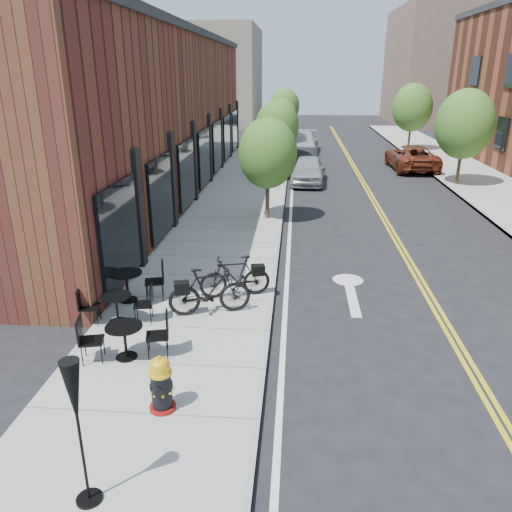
{
  "coord_description": "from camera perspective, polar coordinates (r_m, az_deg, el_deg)",
  "views": [
    {
      "loc": [
        0.47,
        -9.7,
        5.47
      ],
      "look_at": [
        -0.5,
        2.31,
        1.0
      ],
      "focal_mm": 35.0,
      "sensor_mm": 36.0,
      "label": 1
    }
  ],
  "objects": [
    {
      "name": "fire_hydrant",
      "position": [
        8.67,
        -10.8,
        -14.22
      ],
      "size": [
        0.57,
        0.57,
        1.01
      ],
      "rotation": [
        0.0,
        0.0,
        0.38
      ],
      "color": "maroon",
      "rests_on": "sidewalk_near"
    },
    {
      "name": "bistro_set_b",
      "position": [
        11.67,
        -15.65,
        -5.38
      ],
      "size": [
        1.63,
        0.8,
        0.86
      ],
      "rotation": [
        0.0,
        0.0,
        0.18
      ],
      "color": "black",
      "rests_on": "sidewalk_near"
    },
    {
      "name": "bistro_set_c",
      "position": [
        12.66,
        -14.55,
        -2.94
      ],
      "size": [
        1.84,
        0.94,
        0.97
      ],
      "rotation": [
        0.0,
        0.0,
        0.25
      ],
      "color": "black",
      "rests_on": "sidewalk_near"
    },
    {
      "name": "tree_near_b",
      "position": [
        26.86,
        2.39,
        14.44
      ],
      "size": [
        2.3,
        2.3,
        3.98
      ],
      "color": "#382B1E",
      "rests_on": "sidewalk_near"
    },
    {
      "name": "patio_umbrella",
      "position": [
        6.73,
        -19.97,
        -15.56
      ],
      "size": [
        0.35,
        0.35,
        2.14
      ],
      "color": "black",
      "rests_on": "sidewalk_near"
    },
    {
      "name": "tree_far_b",
      "position": [
        27.07,
        22.76,
        13.72
      ],
      "size": [
        2.8,
        2.8,
        4.62
      ],
      "color": "#382B1E",
      "rests_on": "sidewalk_far"
    },
    {
      "name": "sidewalk_near",
      "position": [
        20.58,
        -2.45,
        5.09
      ],
      "size": [
        4.0,
        70.0,
        0.12
      ],
      "primitive_type": "cube",
      "color": "#9E9B93",
      "rests_on": "ground"
    },
    {
      "name": "parked_car_far",
      "position": [
        31.28,
        17.34,
        10.7
      ],
      "size": [
        2.53,
        5.22,
        1.43
      ],
      "primitive_type": "imported",
      "rotation": [
        0.0,
        0.0,
        3.17
      ],
      "color": "maroon",
      "rests_on": "ground"
    },
    {
      "name": "bicycle_right",
      "position": [
        11.62,
        -5.32,
        -3.99
      ],
      "size": [
        1.99,
        1.05,
        1.15
      ],
      "primitive_type": "imported",
      "rotation": [
        0.0,
        0.0,
        1.85
      ],
      "color": "black",
      "rests_on": "sidewalk_near"
    },
    {
      "name": "tree_far_c",
      "position": [
        38.64,
        17.44,
        15.88
      ],
      "size": [
        2.8,
        2.8,
        4.62
      ],
      "color": "#382B1E",
      "rests_on": "sidewalk_far"
    },
    {
      "name": "parked_car_a",
      "position": [
        26.25,
        5.95,
        9.77
      ],
      "size": [
        1.88,
        4.19,
        1.4
      ],
      "primitive_type": "imported",
      "rotation": [
        0.0,
        0.0,
        -0.06
      ],
      "color": "#9C9FA4",
      "rests_on": "ground"
    },
    {
      "name": "tree_near_c",
      "position": [
        34.84,
        2.95,
        15.48
      ],
      "size": [
        2.1,
        2.1,
        3.67
      ],
      "color": "#382B1E",
      "rests_on": "sidewalk_near"
    },
    {
      "name": "bg_building_left",
      "position": [
        58.32,
        -3.97,
        19.84
      ],
      "size": [
        8.0,
        14.0,
        10.0
      ],
      "primitive_type": "cube",
      "color": "#726656",
      "rests_on": "ground"
    },
    {
      "name": "building_near",
      "position": [
        24.78,
        -12.17,
        15.36
      ],
      "size": [
        5.0,
        28.0,
        7.0
      ],
      "primitive_type": "cube",
      "color": "#4B1D18",
      "rests_on": "ground"
    },
    {
      "name": "tree_near_d",
      "position": [
        42.8,
        3.32,
        16.72
      ],
      "size": [
        2.4,
        2.4,
        4.11
      ],
      "color": "#382B1E",
      "rests_on": "sidewalk_near"
    },
    {
      "name": "tree_near_a",
      "position": [
        18.95,
        1.36,
        11.65
      ],
      "size": [
        2.2,
        2.2,
        3.81
      ],
      "color": "#382B1E",
      "rests_on": "sidewalk_near"
    },
    {
      "name": "bg_building_right",
      "position": [
        61.69,
        20.44,
        19.66
      ],
      "size": [
        10.0,
        16.0,
        12.0
      ],
      "primitive_type": "cube",
      "color": "brown",
      "rests_on": "ground"
    },
    {
      "name": "parked_car_c",
      "position": [
        36.46,
        5.34,
        12.78
      ],
      "size": [
        2.47,
        5.17,
        1.45
      ],
      "primitive_type": "imported",
      "rotation": [
        0.0,
        0.0,
        -0.09
      ],
      "color": "#B7B8BC",
      "rests_on": "ground"
    },
    {
      "name": "bicycle_left",
      "position": [
        12.47,
        -2.43,
        -2.36
      ],
      "size": [
        1.86,
        0.99,
        1.08
      ],
      "primitive_type": "imported",
      "rotation": [
        0.0,
        0.0,
        -1.29
      ],
      "color": "black",
      "rests_on": "sidewalk_near"
    },
    {
      "name": "ground",
      "position": [
        11.15,
        1.63,
        -9.04
      ],
      "size": [
        120.0,
        120.0,
        0.0
      ],
      "primitive_type": "plane",
      "color": "black",
      "rests_on": "ground"
    },
    {
      "name": "bistro_set_a",
      "position": [
        10.23,
        -14.77,
        -8.94
      ],
      "size": [
        1.73,
        0.88,
        0.91
      ],
      "rotation": [
        0.0,
        0.0,
        0.24
      ],
      "color": "black",
      "rests_on": "sidewalk_near"
    },
    {
      "name": "parked_car_b",
      "position": [
        28.94,
        5.34,
        10.78
      ],
      "size": [
        1.82,
        4.37,
        1.41
      ],
      "primitive_type": "imported",
      "rotation": [
        0.0,
        0.0,
        -0.08
      ],
      "color": "black",
      "rests_on": "ground"
    }
  ]
}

